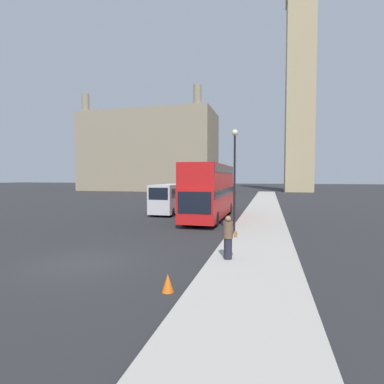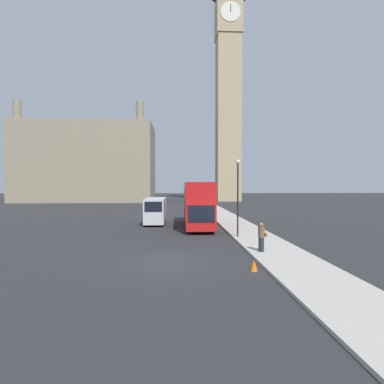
# 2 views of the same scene
# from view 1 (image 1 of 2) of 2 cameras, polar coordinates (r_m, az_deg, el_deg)

# --- Properties ---
(ground_plane) EXTENTS (300.00, 300.00, 0.00)m
(ground_plane) POSITION_cam_1_polar(r_m,az_deg,el_deg) (13.19, -20.45, -12.54)
(ground_plane) COLOR #28282B
(sidewalk_strip) EXTENTS (3.54, 120.00, 0.15)m
(sidewalk_strip) POSITION_cam_1_polar(r_m,az_deg,el_deg) (10.95, 11.21, -15.20)
(sidewalk_strip) COLOR #ADA89E
(sidewalk_strip) RESTS_ON ground_plane
(clock_tower) EXTENTS (6.73, 6.90, 65.63)m
(clock_tower) POSITION_cam_1_polar(r_m,az_deg,el_deg) (80.60, 20.01, 24.73)
(clock_tower) COLOR tan
(clock_tower) RESTS_ON ground_plane
(building_block_distant) EXTENTS (33.90, 15.22, 24.26)m
(building_block_distant) POSITION_cam_1_polar(r_m,az_deg,el_deg) (79.55, -8.10, 7.54)
(building_block_distant) COLOR gray
(building_block_distant) RESTS_ON ground_plane
(red_double_decker_bus) EXTENTS (2.60, 10.65, 4.45)m
(red_double_decker_bus) POSITION_cam_1_polar(r_m,az_deg,el_deg) (24.58, 3.44, 0.57)
(red_double_decker_bus) COLOR red
(red_double_decker_bus) RESTS_ON ground_plane
(white_van) EXTENTS (2.08, 6.15, 2.77)m
(white_van) POSITION_cam_1_polar(r_m,az_deg,el_deg) (28.31, -4.31, -1.15)
(white_van) COLOR silver
(white_van) RESTS_ON ground_plane
(pedestrian) EXTENTS (0.55, 0.39, 1.75)m
(pedestrian) POSITION_cam_1_polar(r_m,az_deg,el_deg) (12.28, 6.91, -8.61)
(pedestrian) COLOR #23232D
(pedestrian) RESTS_ON sidewalk_strip
(street_lamp) EXTENTS (0.36, 0.36, 6.04)m
(street_lamp) POSITION_cam_1_polar(r_m,az_deg,el_deg) (17.50, 8.12, 4.89)
(street_lamp) COLOR black
(street_lamp) RESTS_ON sidewalk_strip
(traffic_cone) EXTENTS (0.36, 0.36, 0.55)m
(traffic_cone) POSITION_cam_1_polar(r_m,az_deg,el_deg) (9.43, -4.63, -16.89)
(traffic_cone) COLOR orange
(traffic_cone) RESTS_ON ground_plane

